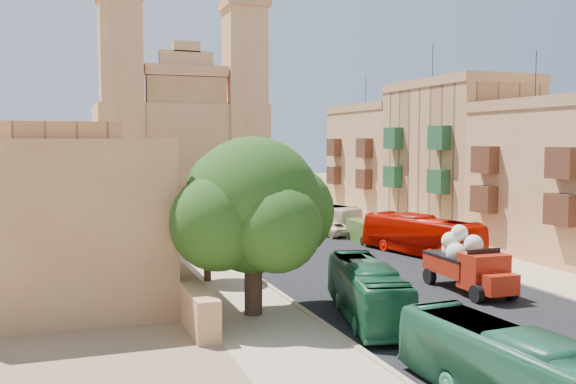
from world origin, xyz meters
TOP-DOWN VIEW (x-y plane):
  - ground at (0.00, 0.00)m, footprint 260.00×260.00m
  - road_surface at (0.00, 30.00)m, footprint 14.00×140.00m
  - sidewalk_east at (9.50, 30.00)m, footprint 5.00×140.00m
  - sidewalk_west at (-9.50, 30.00)m, footprint 5.00×140.00m
  - kerb_east at (7.00, 30.00)m, footprint 0.25×140.00m
  - kerb_west at (-7.00, 30.00)m, footprint 0.25×140.00m
  - townhouse_b at (15.95, 11.00)m, footprint 9.00×14.00m
  - townhouse_c at (15.95, 25.00)m, footprint 9.00×14.00m
  - townhouse_d at (15.95, 39.00)m, footprint 9.00×14.00m
  - west_wall at (-12.50, 20.00)m, footprint 1.00×40.00m
  - west_building_low at (-18.00, 18.00)m, footprint 10.00×28.00m
  - west_building_mid at (-18.00, 44.00)m, footprint 10.00×22.00m
  - church at (-0.00, 78.61)m, footprint 28.00×22.50m
  - ficus_tree at (-9.42, 4.01)m, footprint 8.54×7.85m
  - street_tree_a at (-10.00, 12.00)m, footprint 3.49×3.49m
  - street_tree_b at (-10.00, 24.00)m, footprint 2.90×2.90m
  - street_tree_c at (-10.00, 36.00)m, footprint 3.24×3.24m
  - street_tree_d at (-10.00, 48.00)m, footprint 2.80×2.80m
  - red_truck at (2.99, 4.54)m, footprint 2.55×6.24m
  - olive_pickup at (5.40, 22.06)m, footprint 2.17×4.38m
  - bus_green_south at (-5.20, -9.36)m, footprint 2.77×9.45m
  - bus_green_north at (-4.72, 1.50)m, footprint 4.46×9.74m
  - bus_red_east at (6.50, 15.31)m, footprint 4.80×10.72m
  - bus_cream_east at (4.80, 30.07)m, footprint 4.42×9.53m
  - car_blue_a at (-5.00, 14.51)m, footprint 2.11×3.48m
  - car_white_a at (-3.61, 24.11)m, footprint 2.00×3.89m
  - car_cream at (4.11, 26.48)m, footprint 2.89×4.76m
  - car_dkblue at (-3.27, 42.09)m, footprint 2.96×5.24m
  - car_white_b at (1.72, 41.28)m, footprint 2.22×4.03m
  - car_blue_b at (-0.50, 55.56)m, footprint 1.36×3.58m
  - pedestrian_a at (11.00, 14.13)m, footprint 0.71×0.49m
  - pedestrian_c at (7.50, 20.42)m, footprint 0.70×0.99m

SIDE VIEW (x-z plane):
  - ground at x=0.00m, z-range 0.00..0.00m
  - road_surface at x=0.00m, z-range 0.00..0.01m
  - sidewalk_east at x=9.50m, z-range 0.00..0.01m
  - sidewalk_west at x=-9.50m, z-range 0.00..0.01m
  - kerb_east at x=7.00m, z-range 0.00..0.12m
  - kerb_west at x=-7.00m, z-range 0.00..0.12m
  - car_blue_a at x=-5.00m, z-range 0.00..1.11m
  - car_blue_b at x=-0.50m, z-range 0.00..1.17m
  - car_white_a at x=-3.61m, z-range 0.00..1.22m
  - car_cream at x=4.11m, z-range 0.00..1.24m
  - car_white_b at x=1.72m, z-range 0.00..1.30m
  - car_dkblue at x=-3.27m, z-range 0.00..1.43m
  - pedestrian_c at x=7.50m, z-range 0.00..1.56m
  - olive_pickup at x=5.40m, z-range -0.02..1.75m
  - west_wall at x=-12.50m, z-range 0.00..1.80m
  - pedestrian_a at x=11.00m, z-range 0.00..1.86m
  - bus_cream_east at x=4.80m, z-range 0.00..2.59m
  - bus_green_south at x=-5.20m, z-range 0.00..2.60m
  - bus_green_north at x=-4.72m, z-range 0.00..2.64m
  - bus_red_east at x=6.50m, z-range 0.00..2.91m
  - red_truck at x=2.99m, z-range -0.22..3.39m
  - street_tree_d at x=-10.00m, z-range 0.72..5.02m
  - street_tree_b at x=-10.00m, z-range 0.75..5.22m
  - street_tree_c at x=-10.00m, z-range 0.84..5.82m
  - street_tree_a at x=-10.00m, z-range 0.91..6.27m
  - west_building_low at x=-18.00m, z-range 0.00..8.40m
  - west_building_mid at x=-18.00m, z-range 0.00..10.00m
  - ficus_tree at x=-9.42m, z-range 0.78..9.31m
  - townhouse_b at x=15.95m, z-range -1.79..13.11m
  - townhouse_d at x=15.95m, z-range -1.79..14.11m
  - townhouse_c at x=15.95m, z-range -1.79..15.61m
  - church at x=0.00m, z-range -8.63..27.67m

